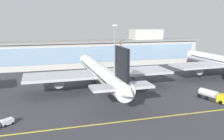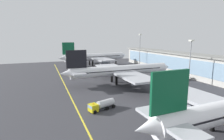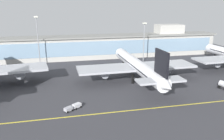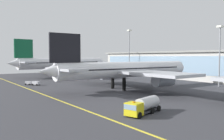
{
  "view_description": "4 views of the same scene",
  "coord_description": "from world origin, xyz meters",
  "px_view_note": "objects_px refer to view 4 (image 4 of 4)",
  "views": [
    {
      "loc": [
        -14.58,
        -71.55,
        22.82
      ],
      "look_at": [
        8.02,
        7.89,
        5.9
      ],
      "focal_mm": 38.87,
      "sensor_mm": 36.0,
      "label": 1
    },
    {
      "loc": [
        82.41,
        -30.87,
        21.95
      ],
      "look_at": [
        -1.22,
        1.43,
        5.85
      ],
      "focal_mm": 28.93,
      "sensor_mm": 36.0,
      "label": 2
    },
    {
      "loc": [
        -26.65,
        -80.34,
        30.17
      ],
      "look_at": [
        -6.65,
        8.29,
        3.82
      ],
      "focal_mm": 36.44,
      "sensor_mm": 36.0,
      "label": 3
    },
    {
      "loc": [
        64.87,
        -44.45,
        10.35
      ],
      "look_at": [
        -6.66,
        5.22,
        5.59
      ],
      "focal_mm": 39.3,
      "sensor_mm": 36.0,
      "label": 4
    }
  ],
  "objects_px": {
    "baggage_tug_near": "(33,83)",
    "apron_light_mast_west": "(220,46)",
    "airliner_near_left": "(63,63)",
    "airliner_near_right": "(127,70)",
    "apron_light_mast_centre": "(129,46)",
    "fuel_tanker_truck": "(143,106)"
  },
  "relations": [
    {
      "from": "baggage_tug_near",
      "to": "apron_light_mast_west",
      "type": "xyz_separation_m",
      "value": [
        41.09,
        51.68,
        13.19
      ]
    },
    {
      "from": "baggage_tug_near",
      "to": "apron_light_mast_centre",
      "type": "height_order",
      "value": "apron_light_mast_centre"
    },
    {
      "from": "airliner_near_right",
      "to": "baggage_tug_near",
      "type": "relative_size",
      "value": 10.61
    },
    {
      "from": "airliner_near_right",
      "to": "apron_light_mast_west",
      "type": "relative_size",
      "value": 2.77
    },
    {
      "from": "apron_light_mast_centre",
      "to": "airliner_near_right",
      "type": "bearing_deg",
      "value": -39.71
    },
    {
      "from": "fuel_tanker_truck",
      "to": "apron_light_mast_centre",
      "type": "bearing_deg",
      "value": -144.59
    },
    {
      "from": "airliner_near_left",
      "to": "apron_light_mast_west",
      "type": "distance_m",
      "value": 77.68
    },
    {
      "from": "baggage_tug_near",
      "to": "apron_light_mast_west",
      "type": "distance_m",
      "value": 67.33
    },
    {
      "from": "airliner_near_right",
      "to": "airliner_near_left",
      "type": "bearing_deg",
      "value": 85.21
    },
    {
      "from": "apron_light_mast_centre",
      "to": "baggage_tug_near",
      "type": "bearing_deg",
      "value": -76.44
    },
    {
      "from": "fuel_tanker_truck",
      "to": "apron_light_mast_centre",
      "type": "height_order",
      "value": "apron_light_mast_centre"
    },
    {
      "from": "fuel_tanker_truck",
      "to": "apron_light_mast_west",
      "type": "relative_size",
      "value": 0.45
    },
    {
      "from": "airliner_near_left",
      "to": "baggage_tug_near",
      "type": "height_order",
      "value": "airliner_near_left"
    },
    {
      "from": "fuel_tanker_truck",
      "to": "apron_light_mast_west",
      "type": "xyz_separation_m",
      "value": [
        -15.4,
        49.01,
        12.48
      ]
    },
    {
      "from": "apron_light_mast_west",
      "to": "fuel_tanker_truck",
      "type": "bearing_deg",
      "value": -72.56
    },
    {
      "from": "fuel_tanker_truck",
      "to": "apron_light_mast_west",
      "type": "height_order",
      "value": "apron_light_mast_west"
    },
    {
      "from": "airliner_near_left",
      "to": "apron_light_mast_west",
      "type": "xyz_separation_m",
      "value": [
        72.86,
        25.96,
        7.22
      ]
    },
    {
      "from": "apron_light_mast_west",
      "to": "baggage_tug_near",
      "type": "bearing_deg",
      "value": -128.49
    },
    {
      "from": "airliner_near_left",
      "to": "apron_light_mast_centre",
      "type": "relative_size",
      "value": 2.36
    },
    {
      "from": "fuel_tanker_truck",
      "to": "airliner_near_left",
      "type": "bearing_deg",
      "value": -122.03
    },
    {
      "from": "fuel_tanker_truck",
      "to": "apron_light_mast_centre",
      "type": "xyz_separation_m",
      "value": [
        -69.94,
        53.09,
        14.55
      ]
    },
    {
      "from": "airliner_near_left",
      "to": "airliner_near_right",
      "type": "xyz_separation_m",
      "value": [
        59.13,
        -3.86,
        -0.72
      ]
    }
  ]
}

